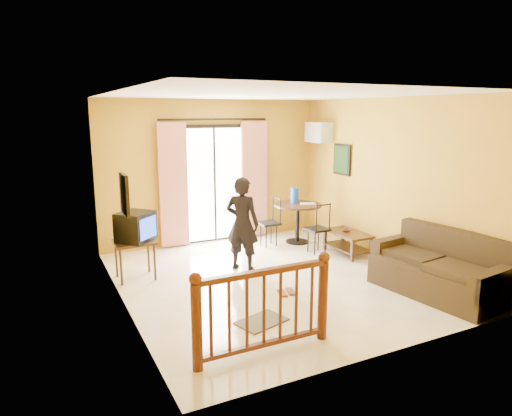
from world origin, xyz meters
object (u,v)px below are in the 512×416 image
coffee_table (347,239)px  sofa (440,271)px  dining_table (298,212)px  standing_person (242,224)px  television (136,227)px

coffee_table → sofa: (0.01, -2.10, 0.07)m
dining_table → standing_person: (-1.64, -0.95, 0.15)m
dining_table → television: bearing=-169.4°
dining_table → standing_person: 1.91m
television → standing_person: (1.65, -0.34, -0.06)m
sofa → coffee_table: bearing=82.6°
television → dining_table: (3.29, 0.61, -0.21)m
sofa → standing_person: bearing=125.7°
dining_table → standing_person: bearing=-149.9°
coffee_table → sofa: size_ratio=0.46×
dining_table → standing_person: size_ratio=0.61×
coffee_table → sofa: bearing=-89.7°
sofa → standing_person: (-2.08, 2.20, 0.43)m
dining_table → coffee_table: 1.19m
coffee_table → standing_person: 2.13m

